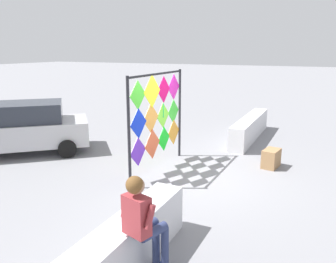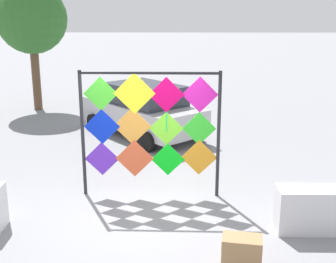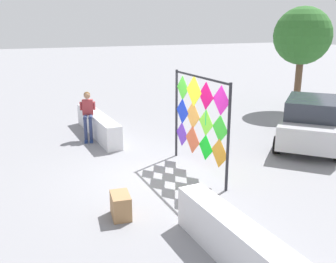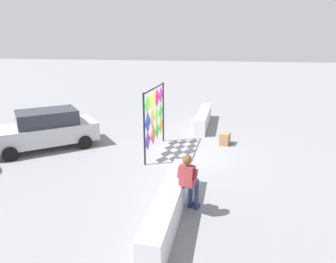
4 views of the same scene
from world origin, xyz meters
name	(u,v)px [view 4 (image 4 of 4)]	position (x,y,z in m)	size (l,w,h in m)	color
ground	(179,154)	(0.00, 0.00, 0.00)	(120.00, 120.00, 0.00)	gray
plaza_ledge_left	(170,205)	(-4.38, -0.52, 0.39)	(4.02, 0.50, 0.78)	silver
plaza_ledge_right	(203,118)	(4.38, -0.52, 0.39)	(4.02, 0.50, 0.78)	silver
kite_display_rack	(155,114)	(0.12, 0.99, 1.52)	(2.79, 0.12, 2.57)	#232328
seated_vendor	(189,178)	(-4.01, -0.93, 0.97)	(0.77, 0.57, 1.63)	navy
parked_car	(46,129)	(-0.32, 5.45, 0.79)	(3.95, 4.15, 1.56)	#B7B7BC
cardboard_box_large	(225,139)	(1.61, -1.69, 0.25)	(0.58, 0.37, 0.50)	#9E754C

